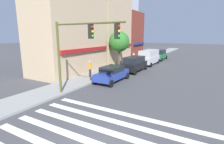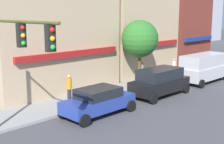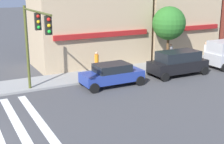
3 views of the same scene
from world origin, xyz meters
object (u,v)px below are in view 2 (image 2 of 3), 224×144
object	(u,v)px
pedestrian_orange_vest	(69,88)
pedestrian_grey_coat	(142,72)
van_silver	(204,67)
street_tree	(140,39)
traffic_signal	(11,52)
pedestrian_white_shirt	(174,68)
suv_black	(160,81)
sedan_blue	(98,101)

from	to	relation	value
pedestrian_orange_vest	pedestrian_grey_coat	xyz separation A→B (m)	(7.30, 0.03, 0.00)
van_silver	pedestrian_grey_coat	bearing A→B (deg)	148.66
van_silver	street_tree	world-z (taller)	street_tree
traffic_signal	pedestrian_white_shirt	xyz separation A→B (m)	(16.21, 2.65, -3.08)
traffic_signal	suv_black	size ratio (longest dim) A/B	1.22
pedestrian_white_shirt	street_tree	xyz separation A→B (m)	(-3.83, 0.66, 2.69)
traffic_signal	van_silver	bearing A→B (deg)	1.65
van_silver	pedestrian_white_shirt	distance (m)	2.48
suv_black	pedestrian_grey_coat	xyz separation A→B (m)	(1.58, 2.92, 0.04)
sedan_blue	van_silver	xyz separation A→B (m)	(12.05, -0.00, 0.44)
pedestrian_white_shirt	pedestrian_grey_coat	size ratio (longest dim) A/B	1.00
sedan_blue	pedestrian_white_shirt	distance (m)	11.03
pedestrian_grey_coat	pedestrian_orange_vest	bearing A→B (deg)	-86.00
pedestrian_orange_vest	street_tree	xyz separation A→B (m)	(6.84, -0.08, 2.69)
van_silver	street_tree	size ratio (longest dim) A/B	0.99
traffic_signal	pedestrian_orange_vest	bearing A→B (deg)	31.38
pedestrian_white_shirt	pedestrian_grey_coat	bearing A→B (deg)	59.62
traffic_signal	suv_black	distance (m)	11.70
street_tree	pedestrian_white_shirt	bearing A→B (deg)	-9.72
pedestrian_orange_vest	pedestrian_grey_coat	world-z (taller)	same
pedestrian_grey_coat	street_tree	xyz separation A→B (m)	(-0.46, -0.12, 2.69)
traffic_signal	pedestrian_white_shirt	world-z (taller)	traffic_signal
traffic_signal	street_tree	size ratio (longest dim) A/B	1.14
pedestrian_white_shirt	pedestrian_orange_vest	distance (m)	10.69
sedan_blue	suv_black	size ratio (longest dim) A/B	0.93
sedan_blue	pedestrian_orange_vest	bearing A→B (deg)	87.03
street_tree	pedestrian_grey_coat	bearing A→B (deg)	14.08
pedestrian_white_shirt	street_tree	bearing A→B (deg)	62.80
suv_black	pedestrian_white_shirt	world-z (taller)	suv_black
sedan_blue	pedestrian_white_shirt	xyz separation A→B (m)	(10.82, 2.14, 0.23)
pedestrian_white_shirt	pedestrian_grey_coat	xyz separation A→B (m)	(-3.37, 0.77, 0.00)
pedestrian_white_shirt	street_tree	size ratio (longest dim) A/B	0.35
traffic_signal	pedestrian_grey_coat	bearing A→B (deg)	14.90
sedan_blue	suv_black	distance (m)	5.88
sedan_blue	pedestrian_grey_coat	size ratio (longest dim) A/B	2.49
suv_black	pedestrian_white_shirt	bearing A→B (deg)	24.08
traffic_signal	street_tree	distance (m)	12.82
sedan_blue	pedestrian_grey_coat	distance (m)	8.01
traffic_signal	van_silver	xyz separation A→B (m)	(17.44, 0.50, -2.87)
sedan_blue	pedestrian_orange_vest	size ratio (longest dim) A/B	2.49
van_silver	sedan_blue	bearing A→B (deg)	-178.96
suv_black	van_silver	world-z (taller)	van_silver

